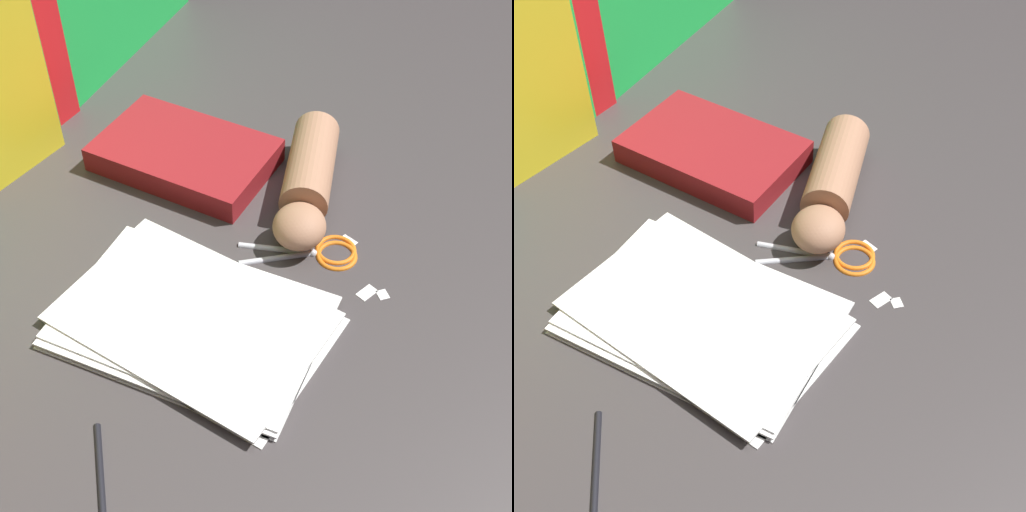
# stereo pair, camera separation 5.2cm
# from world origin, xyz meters

# --- Properties ---
(ground_plane) EXTENTS (6.00, 6.00, 0.00)m
(ground_plane) POSITION_xyz_m (0.00, 0.00, 0.00)
(ground_plane) COLOR #3D3838
(paper_stack) EXTENTS (0.25, 0.35, 0.02)m
(paper_stack) POSITION_xyz_m (-0.06, 0.00, 0.01)
(paper_stack) COLOR white
(paper_stack) RESTS_ON ground_plane
(book_closed) EXTENTS (0.17, 0.26, 0.04)m
(book_closed) POSITION_xyz_m (0.20, 0.17, 0.02)
(book_closed) COLOR maroon
(book_closed) RESTS_ON ground_plane
(scissors) EXTENTS (0.13, 0.17, 0.01)m
(scissors) POSITION_xyz_m (0.12, -0.09, 0.00)
(scissors) COLOR silver
(scissors) RESTS_ON ground_plane
(hand_forearm) EXTENTS (0.27, 0.15, 0.07)m
(hand_forearm) POSITION_xyz_m (0.22, -0.03, 0.04)
(hand_forearm) COLOR #A87556
(hand_forearm) RESTS_ON ground_plane
(paper_scrap_near) EXTENTS (0.03, 0.02, 0.00)m
(paper_scrap_near) POSITION_xyz_m (0.09, -0.18, 0.00)
(paper_scrap_near) COLOR white
(paper_scrap_near) RESTS_ON ground_plane
(paper_scrap_mid) EXTENTS (0.02, 0.02, 0.00)m
(paper_scrap_mid) POSITION_xyz_m (0.09, -0.20, 0.00)
(paper_scrap_mid) COLOR white
(paper_scrap_mid) RESTS_ON ground_plane
(paper_scrap_far) EXTENTS (0.02, 0.03, 0.00)m
(paper_scrap_far) POSITION_xyz_m (0.17, -0.12, 0.00)
(paper_scrap_far) COLOR white
(paper_scrap_far) RESTS_ON ground_plane
(pen) EXTENTS (0.12, 0.10, 0.01)m
(pen) POSITION_xyz_m (-0.30, -0.03, 0.00)
(pen) COLOR black
(pen) RESTS_ON ground_plane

